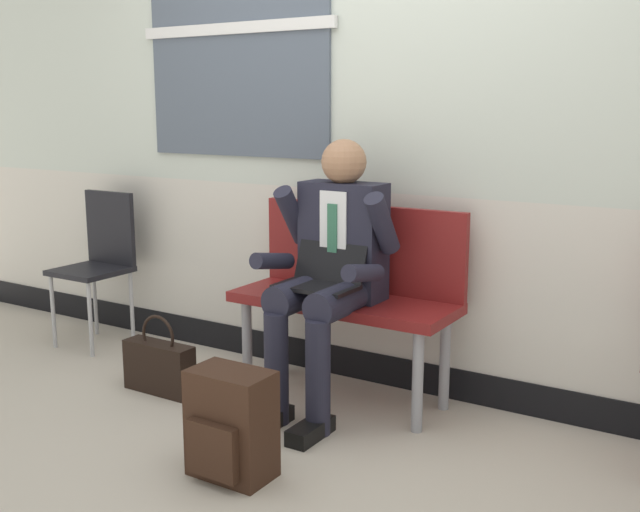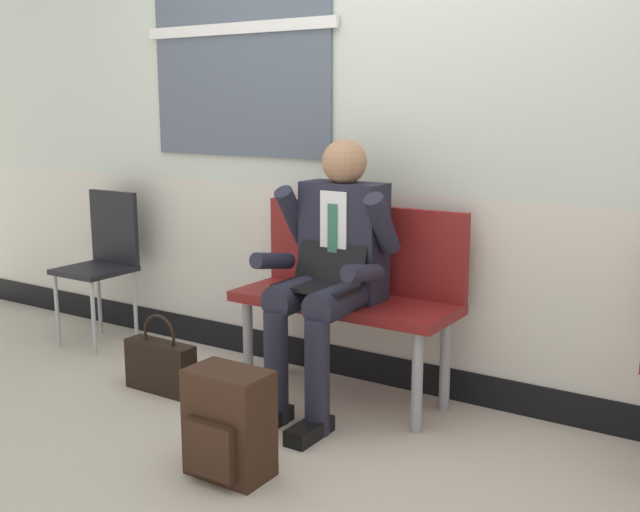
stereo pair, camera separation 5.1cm
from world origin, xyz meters
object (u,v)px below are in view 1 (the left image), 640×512
handbag (159,366)px  bench_with_person (351,285)px  person_seated (329,268)px  folding_chair (100,254)px  backpack (230,425)px

handbag → bench_with_person: bearing=30.1°
person_seated → folding_chair: (-1.70, 0.16, -0.14)m
person_seated → handbag: (-0.83, -0.28, -0.55)m
backpack → handbag: bearing=149.7°
bench_with_person → handbag: (-0.83, -0.48, -0.42)m
person_seated → backpack: (0.03, -0.78, -0.47)m
handbag → backpack: bearing=-30.3°
bench_with_person → backpack: bench_with_person is taller
bench_with_person → handbag: 1.04m
person_seated → folding_chair: size_ratio=1.39×
folding_chair → backpack: bearing=-28.4°
person_seated → handbag: person_seated is taller
handbag → folding_chair: size_ratio=0.44×
bench_with_person → folding_chair: 1.70m
person_seated → backpack: size_ratio=2.97×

